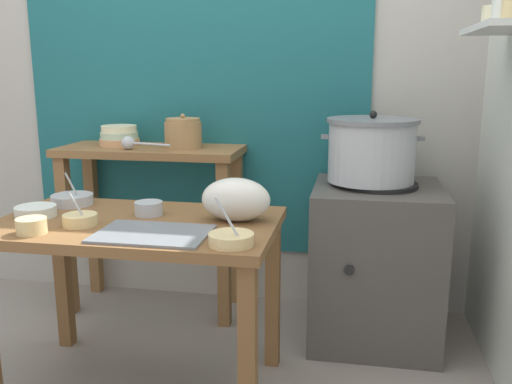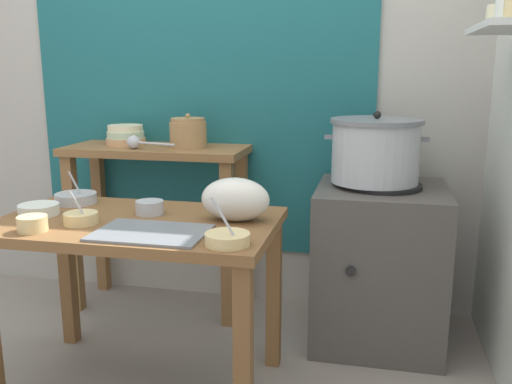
{
  "view_description": "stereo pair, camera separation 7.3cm",
  "coord_description": "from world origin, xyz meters",
  "px_view_note": "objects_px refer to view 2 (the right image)",
  "views": [
    {
      "loc": [
        0.73,
        -1.87,
        1.29
      ],
      "look_at": [
        0.35,
        0.21,
        0.82
      ],
      "focal_mm": 38.3,
      "sensor_mm": 36.0,
      "label": 1
    },
    {
      "loc": [
        0.8,
        -1.86,
        1.29
      ],
      "look_at": [
        0.35,
        0.21,
        0.82
      ],
      "focal_mm": 38.3,
      "sensor_mm": 36.0,
      "label": 2
    }
  ],
  "objects_px": {
    "prep_bowl_4": "(227,238)",
    "prep_bowl_5": "(76,198)",
    "back_shelf_table": "(157,187)",
    "prep_bowl_1": "(150,207)",
    "clay_pot": "(188,133)",
    "plastic_bag": "(235,199)",
    "steamer_pot": "(375,151)",
    "prep_bowl_2": "(39,209)",
    "prep_table": "(138,246)",
    "ladle": "(136,142)",
    "prep_bowl_0": "(81,218)",
    "serving_tray": "(151,233)",
    "stove_block": "(379,264)",
    "prep_bowl_3": "(32,223)",
    "bowl_stack_enamel": "(126,135)"
  },
  "relations": [
    {
      "from": "steamer_pot",
      "to": "prep_bowl_2",
      "type": "xyz_separation_m",
      "value": [
        -1.32,
        -0.67,
        -0.19
      ]
    },
    {
      "from": "ladle",
      "to": "serving_tray",
      "type": "bearing_deg",
      "value": -62.63
    },
    {
      "from": "ladle",
      "to": "prep_bowl_0",
      "type": "distance_m",
      "value": 0.79
    },
    {
      "from": "ladle",
      "to": "plastic_bag",
      "type": "xyz_separation_m",
      "value": [
        0.68,
        -0.59,
        -0.13
      ]
    },
    {
      "from": "clay_pot",
      "to": "back_shelf_table",
      "type": "bearing_deg",
      "value": -180.0
    },
    {
      "from": "stove_block",
      "to": "prep_bowl_2",
      "type": "relative_size",
      "value": 4.86
    },
    {
      "from": "prep_table",
      "to": "prep_bowl_3",
      "type": "relative_size",
      "value": 10.25
    },
    {
      "from": "plastic_bag",
      "to": "prep_bowl_2",
      "type": "distance_m",
      "value": 0.81
    },
    {
      "from": "prep_table",
      "to": "prep_bowl_1",
      "type": "xyz_separation_m",
      "value": [
        0.02,
        0.09,
        0.14
      ]
    },
    {
      "from": "prep_bowl_3",
      "to": "prep_bowl_4",
      "type": "bearing_deg",
      "value": 0.03
    },
    {
      "from": "stove_block",
      "to": "prep_bowl_1",
      "type": "bearing_deg",
      "value": -149.51
    },
    {
      "from": "plastic_bag",
      "to": "prep_bowl_5",
      "type": "relative_size",
      "value": 1.51
    },
    {
      "from": "steamer_pot",
      "to": "clay_pot",
      "type": "distance_m",
      "value": 0.96
    },
    {
      "from": "prep_table",
      "to": "steamer_pot",
      "type": "xyz_separation_m",
      "value": [
        0.91,
        0.66,
        0.32
      ]
    },
    {
      "from": "steamer_pot",
      "to": "prep_bowl_1",
      "type": "bearing_deg",
      "value": -147.47
    },
    {
      "from": "bowl_stack_enamel",
      "to": "prep_bowl_5",
      "type": "distance_m",
      "value": 0.64
    },
    {
      "from": "prep_table",
      "to": "prep_bowl_1",
      "type": "height_order",
      "value": "prep_bowl_1"
    },
    {
      "from": "stove_block",
      "to": "ladle",
      "type": "relative_size",
      "value": 2.79
    },
    {
      "from": "back_shelf_table",
      "to": "prep_bowl_1",
      "type": "relative_size",
      "value": 8.46
    },
    {
      "from": "stove_block",
      "to": "prep_bowl_5",
      "type": "xyz_separation_m",
      "value": [
        -1.32,
        -0.44,
        0.36
      ]
    },
    {
      "from": "back_shelf_table",
      "to": "prep_bowl_3",
      "type": "xyz_separation_m",
      "value": [
        -0.07,
        -1.0,
        0.07
      ]
    },
    {
      "from": "prep_table",
      "to": "back_shelf_table",
      "type": "bearing_deg",
      "value": 106.81
    },
    {
      "from": "back_shelf_table",
      "to": "serving_tray",
      "type": "bearing_deg",
      "value": -68.67
    },
    {
      "from": "back_shelf_table",
      "to": "prep_bowl_4",
      "type": "distance_m",
      "value": 1.2
    },
    {
      "from": "plastic_bag",
      "to": "steamer_pot",
      "type": "bearing_deg",
      "value": 48.38
    },
    {
      "from": "prep_bowl_4",
      "to": "prep_bowl_5",
      "type": "bearing_deg",
      "value": 152.27
    },
    {
      "from": "prep_table",
      "to": "prep_bowl_5",
      "type": "distance_m",
      "value": 0.44
    },
    {
      "from": "stove_block",
      "to": "serving_tray",
      "type": "relative_size",
      "value": 1.95
    },
    {
      "from": "ladle",
      "to": "prep_bowl_2",
      "type": "distance_m",
      "value": 0.71
    },
    {
      "from": "clay_pot",
      "to": "prep_bowl_3",
      "type": "bearing_deg",
      "value": -104.2
    },
    {
      "from": "steamer_pot",
      "to": "prep_bowl_3",
      "type": "relative_size",
      "value": 4.42
    },
    {
      "from": "back_shelf_table",
      "to": "bowl_stack_enamel",
      "type": "xyz_separation_m",
      "value": [
        -0.19,
        0.04,
        0.27
      ]
    },
    {
      "from": "back_shelf_table",
      "to": "plastic_bag",
      "type": "xyz_separation_m",
      "value": [
        0.62,
        -0.7,
        0.13
      ]
    },
    {
      "from": "plastic_bag",
      "to": "prep_bowl_1",
      "type": "xyz_separation_m",
      "value": [
        -0.37,
        0.02,
        -0.05
      ]
    },
    {
      "from": "steamer_pot",
      "to": "prep_bowl_5",
      "type": "xyz_separation_m",
      "value": [
        -1.28,
        -0.46,
        -0.18
      ]
    },
    {
      "from": "back_shelf_table",
      "to": "prep_bowl_1",
      "type": "bearing_deg",
      "value": -69.74
    },
    {
      "from": "prep_bowl_1",
      "to": "prep_bowl_4",
      "type": "height_order",
      "value": "prep_bowl_4"
    },
    {
      "from": "clay_pot",
      "to": "ladle",
      "type": "distance_m",
      "value": 0.27
    },
    {
      "from": "prep_bowl_1",
      "to": "back_shelf_table",
      "type": "bearing_deg",
      "value": 110.26
    },
    {
      "from": "prep_bowl_3",
      "to": "ladle",
      "type": "bearing_deg",
      "value": 89.57
    },
    {
      "from": "prep_bowl_4",
      "to": "ladle",
      "type": "bearing_deg",
      "value": 129.39
    },
    {
      "from": "ladle",
      "to": "prep_bowl_5",
      "type": "relative_size",
      "value": 1.56
    },
    {
      "from": "prep_bowl_5",
      "to": "prep_bowl_2",
      "type": "bearing_deg",
      "value": -101.12
    },
    {
      "from": "steamer_pot",
      "to": "prep_bowl_0",
      "type": "distance_m",
      "value": 1.34
    },
    {
      "from": "clay_pot",
      "to": "prep_bowl_5",
      "type": "xyz_separation_m",
      "value": [
        -0.33,
        -0.57,
        -0.23
      ]
    },
    {
      "from": "clay_pot",
      "to": "plastic_bag",
      "type": "distance_m",
      "value": 0.84
    },
    {
      "from": "back_shelf_table",
      "to": "prep_bowl_5",
      "type": "xyz_separation_m",
      "value": [
        -0.14,
        -0.57,
        0.07
      ]
    },
    {
      "from": "prep_table",
      "to": "prep_bowl_0",
      "type": "xyz_separation_m",
      "value": [
        -0.18,
        -0.1,
        0.14
      ]
    },
    {
      "from": "prep_bowl_0",
      "to": "prep_bowl_2",
      "type": "xyz_separation_m",
      "value": [
        -0.24,
        0.09,
        -0.0
      ]
    },
    {
      "from": "prep_table",
      "to": "ladle",
      "type": "height_order",
      "value": "ladle"
    }
  ]
}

